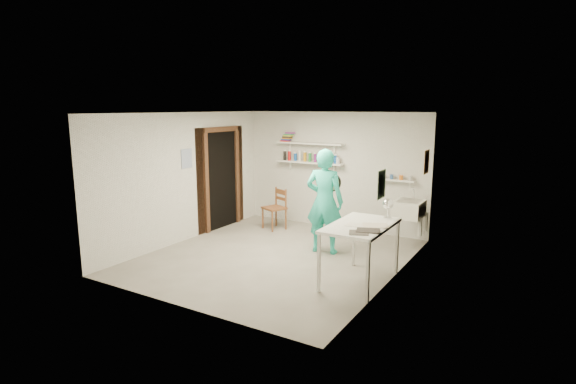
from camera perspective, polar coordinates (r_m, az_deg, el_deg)
The scene contains 27 objects.
floor at distance 7.69m, azimuth -1.54°, elevation -8.27°, with size 4.00×4.50×0.02m, color slate.
ceiling at distance 7.27m, azimuth -1.64°, elevation 10.08°, with size 4.00×4.50×0.02m, color silver.
wall_back at distance 9.35m, azimuth 5.84°, elevation 2.73°, with size 4.00×0.02×2.40m, color silver.
wall_front at distance 5.64m, azimuth -13.94°, elevation -2.84°, with size 4.00×0.02×2.40m, color silver.
wall_left at distance 8.61m, azimuth -12.97°, elevation 1.83°, with size 0.02×4.50×2.40m, color silver.
wall_right at distance 6.55m, azimuth 13.45°, elevation -0.95°, with size 0.02×4.50×2.40m, color silver.
doorway_recess at distance 9.41m, azimuth -8.43°, elevation 1.49°, with size 0.02×0.90×2.00m, color black.
corridor_box at distance 9.86m, azimuth -11.65°, elevation 2.10°, with size 1.40×1.50×2.10m, color brown.
door_lintel at distance 9.29m, azimuth -8.52°, elevation 7.89°, with size 0.06×1.05×0.10m, color brown.
door_jamb_near at distance 9.02m, azimuth -10.33°, elevation 1.03°, with size 0.06×0.10×2.00m, color brown.
door_jamb_far at distance 9.78m, azimuth -6.50°, elevation 1.89°, with size 0.06×0.10×2.00m, color brown.
shelf_lower at distance 9.43m, azimuth 2.76°, elevation 3.77°, with size 1.50×0.22×0.03m, color white.
shelf_upper at distance 9.39m, azimuth 2.78°, elevation 6.19°, with size 1.50×0.22×0.03m, color white.
ledge_shelf at distance 8.80m, azimuth 13.57°, elevation 1.46°, with size 0.70×0.14×0.03m, color white.
poster_left at distance 8.59m, azimuth -12.74°, elevation 4.17°, with size 0.01×0.28×0.36m, color #334C7F.
poster_right_a at distance 8.22m, azimuth 17.19°, elevation 3.67°, with size 0.01×0.34×0.42m, color #995933.
poster_right_b at distance 5.99m, azimuth 11.80°, elevation 0.96°, with size 0.01×0.30×0.38m, color #3F724C.
belfast_sink at distance 8.32m, azimuth 15.11°, elevation -2.08°, with size 0.48×0.60×0.30m, color white.
man at distance 7.72m, azimuth 4.67°, elevation -1.18°, with size 0.66×0.43×1.81m, color #29D0BA.
wall_clock at distance 7.84m, azimuth 5.60°, elevation 1.23°, with size 0.32×0.32×0.04m, color #C6B487.
wooden_chair at distance 9.26m, azimuth -1.76°, elevation -2.04°, with size 0.42×0.40×0.89m, color brown.
work_table at distance 6.55m, azimuth 9.13°, elevation -7.74°, with size 0.78×1.30×0.87m, color white.
desk_lamp at distance 6.78m, azimuth 12.60°, elevation -1.50°, with size 0.16×0.16×0.16m, color silver.
spray_cans at distance 9.42m, azimuth 2.77°, elevation 4.37°, with size 1.34×0.06×0.17m.
book_stack at distance 9.65m, azimuth -0.06°, elevation 7.00°, with size 0.30×0.14×0.20m.
ledge_pots at distance 8.79m, azimuth 13.59°, elevation 1.85°, with size 0.48×0.07×0.09m.
papers at distance 6.43m, azimuth 9.25°, elevation -4.00°, with size 0.30×0.22×0.02m.
Camera 1 is at (3.89, -6.14, 2.50)m, focal length 28.00 mm.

